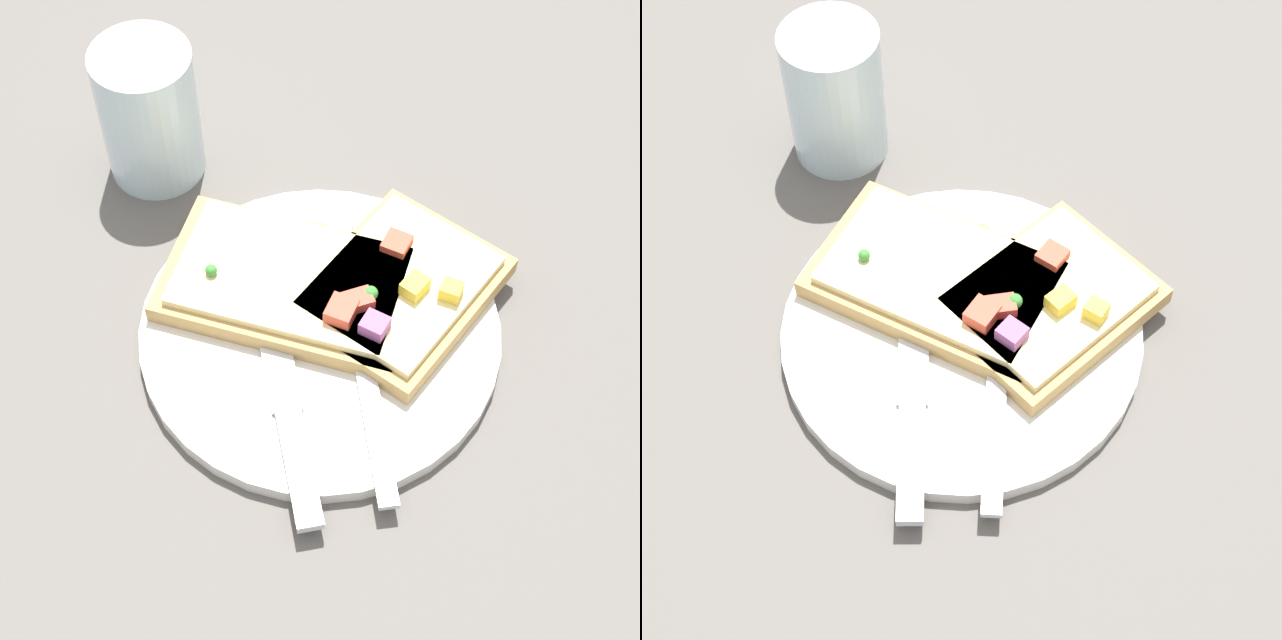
{
  "view_description": "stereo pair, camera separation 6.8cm",
  "coord_description": "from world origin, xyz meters",
  "views": [
    {
      "loc": [
        -0.26,
        0.27,
        0.59
      ],
      "look_at": [
        0.0,
        0.0,
        0.02
      ],
      "focal_mm": 60.0,
      "sensor_mm": 36.0,
      "label": 1
    },
    {
      "loc": [
        -0.31,
        0.22,
        0.59
      ],
      "look_at": [
        0.0,
        0.0,
        0.02
      ],
      "focal_mm": 60.0,
      "sensor_mm": 36.0,
      "label": 2
    }
  ],
  "objects": [
    {
      "name": "plate",
      "position": [
        0.0,
        0.0,
        0.01
      ],
      "size": [
        0.24,
        0.24,
        0.01
      ],
      "color": "silver",
      "rests_on": "ground"
    },
    {
      "name": "drinking_glass",
      "position": [
        0.19,
        -0.03,
        0.05
      ],
      "size": [
        0.07,
        0.07,
        0.11
      ],
      "color": "silver",
      "rests_on": "ground"
    },
    {
      "name": "pizza_slice_main",
      "position": [
        0.03,
        -0.01,
        0.02
      ],
      "size": [
        0.19,
        0.16,
        0.03
      ],
      "rotation": [
        0.0,
        0.0,
        0.48
      ],
      "color": "tan",
      "rests_on": "plate"
    },
    {
      "name": "knife",
      "position": [
        -0.02,
        0.05,
        0.01
      ],
      "size": [
        0.18,
        0.13,
        0.01
      ],
      "rotation": [
        0.0,
        0.0,
        5.67
      ],
      "color": "silver",
      "rests_on": "plate"
    },
    {
      "name": "ground_plane",
      "position": [
        0.0,
        0.0,
        0.0
      ],
      "size": [
        4.0,
        4.0,
        0.0
      ],
      "primitive_type": "plane",
      "color": "#56514C"
    },
    {
      "name": "fork",
      "position": [
        -0.02,
        -0.01,
        0.01
      ],
      "size": [
        0.18,
        0.15,
        0.01
      ],
      "rotation": [
        0.0,
        0.0,
        5.61
      ],
      "color": "silver",
      "rests_on": "plate"
    },
    {
      "name": "crumb_scatter",
      "position": [
        0.05,
        -0.03,
        0.02
      ],
      "size": [
        0.07,
        0.07,
        0.01
      ],
      "color": "#AB964C",
      "rests_on": "plate"
    },
    {
      "name": "pizza_slice_corner",
      "position": [
        -0.02,
        -0.05,
        0.02
      ],
      "size": [
        0.12,
        0.14,
        0.03
      ],
      "rotation": [
        0.0,
        0.0,
        1.69
      ],
      "color": "tan",
      "rests_on": "plate"
    }
  ]
}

